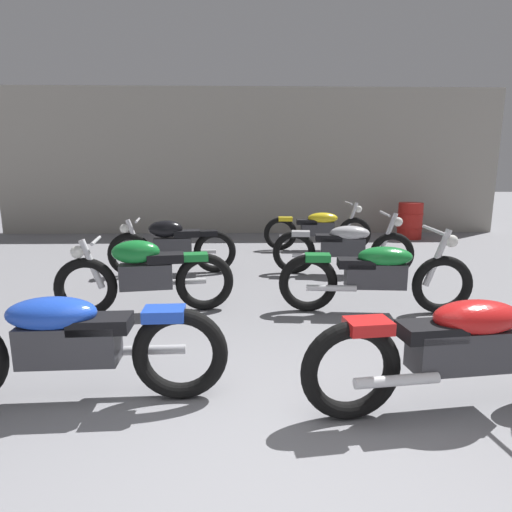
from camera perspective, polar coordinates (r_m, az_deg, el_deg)
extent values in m
cube|color=#9E998E|center=(11.06, -0.80, 12.43)|extent=(12.63, 0.24, 3.60)
torus|color=black|center=(3.12, -10.07, -12.77)|extent=(0.67, 0.14, 0.67)
cube|color=#38383D|center=(3.25, -23.64, -10.66)|extent=(0.67, 0.27, 0.28)
ellipsoid|color=blue|center=(3.21, -25.65, -6.91)|extent=(0.61, 0.34, 0.22)
cube|color=black|center=(3.13, -20.02, -8.46)|extent=(0.41, 0.26, 0.10)
cube|color=blue|center=(3.02, -12.17, -7.54)|extent=(0.29, 0.21, 0.08)
cylinder|color=silver|center=(3.28, -14.26, -12.08)|extent=(0.55, 0.09, 0.07)
torus|color=black|center=(5.05, -21.76, -3.95)|extent=(0.68, 0.22, 0.67)
torus|color=black|center=(4.97, -6.86, -3.46)|extent=(0.68, 0.22, 0.67)
cylinder|color=silver|center=(4.98, -21.08, -1.03)|extent=(0.25, 0.11, 0.56)
cube|color=#38383D|center=(4.94, -14.44, -2.62)|extent=(0.60, 0.33, 0.28)
ellipsoid|color=#197F33|center=(4.89, -15.76, 0.53)|extent=(0.56, 0.36, 0.26)
cube|color=black|center=(4.89, -11.98, -0.25)|extent=(0.43, 0.30, 0.10)
cube|color=#197F33|center=(4.89, -8.12, -0.11)|extent=(0.31, 0.24, 0.08)
cylinder|color=silver|center=(4.92, -20.61, 1.95)|extent=(0.11, 0.48, 0.04)
sphere|color=white|center=(4.98, -22.78, 0.48)|extent=(0.14, 0.14, 0.14)
cylinder|color=silver|center=(5.09, -9.78, -3.42)|extent=(0.55, 0.16, 0.07)
torus|color=black|center=(6.81, -16.48, 0.22)|extent=(0.68, 0.20, 0.67)
torus|color=black|center=(6.78, -5.51, 0.58)|extent=(0.68, 0.20, 0.67)
cylinder|color=silver|center=(6.76, -15.93, 2.40)|extent=(0.25, 0.10, 0.56)
cube|color=#38383D|center=(6.75, -11.04, 1.23)|extent=(0.60, 0.32, 0.28)
ellipsoid|color=black|center=(6.71, -11.99, 3.56)|extent=(0.55, 0.35, 0.26)
cube|color=black|center=(6.71, -9.23, 2.98)|extent=(0.43, 0.29, 0.10)
cube|color=black|center=(6.72, -6.41, 3.06)|extent=(0.31, 0.24, 0.08)
cylinder|color=silver|center=(6.72, -15.54, 4.61)|extent=(0.10, 0.48, 0.04)
sphere|color=white|center=(6.76, -17.17, 3.53)|extent=(0.14, 0.14, 0.14)
cylinder|color=silver|center=(6.90, -7.66, 0.55)|extent=(0.55, 0.15, 0.07)
torus|color=black|center=(2.91, 12.57, -14.73)|extent=(0.68, 0.19, 0.67)
cube|color=#38383D|center=(3.20, 25.55, -11.16)|extent=(0.68, 0.32, 0.28)
ellipsoid|color=red|center=(3.18, 27.39, -7.23)|extent=(0.63, 0.39, 0.22)
cube|color=black|center=(3.04, 22.28, -9.26)|extent=(0.43, 0.29, 0.10)
cube|color=red|center=(2.83, 14.75, -9.00)|extent=(0.30, 0.23, 0.08)
cylinder|color=silver|center=(2.90, 18.29, -15.51)|extent=(0.55, 0.14, 0.07)
torus|color=black|center=(5.24, 23.60, -3.57)|extent=(0.68, 0.16, 0.67)
torus|color=black|center=(4.92, 6.97, -3.60)|extent=(0.68, 0.16, 0.67)
cylinder|color=silver|center=(5.14, 23.04, -0.23)|extent=(0.28, 0.09, 0.66)
cube|color=#38383D|center=(5.00, 15.61, -2.51)|extent=(0.68, 0.29, 0.28)
ellipsoid|color=#197F33|center=(4.98, 16.86, -0.06)|extent=(0.62, 0.37, 0.22)
cube|color=black|center=(4.93, 13.19, -0.93)|extent=(0.42, 0.27, 0.10)
cube|color=#197F33|center=(4.86, 8.23, -0.19)|extent=(0.30, 0.22, 0.08)
cylinder|color=silver|center=(5.08, 22.67, 3.20)|extent=(0.09, 0.68, 0.04)
sphere|color=white|center=(5.16, 24.66, 1.82)|extent=(0.14, 0.14, 0.14)
cylinder|color=silver|center=(4.82, 10.03, -4.25)|extent=(0.55, 0.12, 0.07)
torus|color=black|center=(6.87, 17.69, 0.24)|extent=(0.68, 0.19, 0.67)
torus|color=black|center=(6.72, 5.09, 0.49)|extent=(0.68, 0.19, 0.67)
cylinder|color=silver|center=(6.81, 17.19, 2.81)|extent=(0.28, 0.10, 0.66)
cube|color=#38383D|center=(6.73, 11.49, 1.20)|extent=(0.68, 0.32, 0.28)
ellipsoid|color=#B7B7BC|center=(6.71, 12.42, 3.03)|extent=(0.63, 0.39, 0.22)
cube|color=black|center=(6.69, 9.67, 2.42)|extent=(0.43, 0.29, 0.10)
cube|color=#B7B7BC|center=(6.67, 5.99, 3.00)|extent=(0.30, 0.23, 0.08)
cylinder|color=silver|center=(6.76, 16.84, 5.43)|extent=(0.12, 0.68, 0.04)
sphere|color=white|center=(6.81, 18.44, 4.36)|extent=(0.14, 0.14, 0.14)
cylinder|color=silver|center=(6.60, 7.24, 0.06)|extent=(0.55, 0.14, 0.07)
torus|color=black|center=(8.87, 13.01, 2.90)|extent=(0.67, 0.14, 0.67)
torus|color=black|center=(8.68, 3.26, 3.00)|extent=(0.67, 0.14, 0.67)
cylinder|color=silver|center=(8.81, 12.59, 4.90)|extent=(0.28, 0.08, 0.66)
cube|color=#38383D|center=(8.73, 8.21, 3.61)|extent=(0.67, 0.27, 0.28)
ellipsoid|color=yellow|center=(8.72, 8.90, 5.03)|extent=(0.61, 0.35, 0.22)
cube|color=black|center=(8.69, 6.79, 4.54)|extent=(0.41, 0.26, 0.10)
cube|color=yellow|center=(8.65, 3.95, 4.96)|extent=(0.29, 0.21, 0.08)
cylinder|color=silver|center=(8.77, 12.29, 6.92)|extent=(0.07, 0.68, 0.04)
sphere|color=white|center=(8.82, 13.53, 6.11)|extent=(0.14, 0.14, 0.14)
cylinder|color=silver|center=(8.57, 4.97, 2.73)|extent=(0.55, 0.09, 0.07)
cylinder|color=red|center=(10.76, 19.87, 4.45)|extent=(0.56, 0.56, 0.85)
torus|color=red|center=(10.74, 19.93, 5.35)|extent=(0.59, 0.59, 0.03)
torus|color=red|center=(10.78, 19.81, 3.56)|extent=(0.59, 0.59, 0.03)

